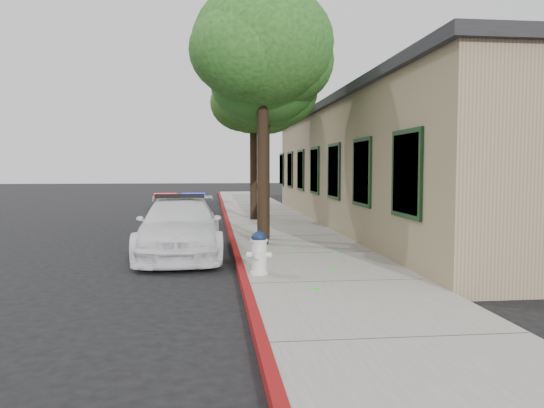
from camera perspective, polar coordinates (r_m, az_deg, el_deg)
The scene contains 9 objects.
ground at distance 8.94m, azimuth -3.24°, elevation -9.45°, with size 120.00×120.00×0.00m, color black.
sidewalk at distance 12.04m, azimuth 3.61°, elevation -5.59°, with size 3.20×60.00×0.15m, color gray.
red_curb at distance 11.87m, azimuth -3.77°, elevation -5.70°, with size 0.14×60.00×0.16m, color maroon.
clapboard_building at distance 19.09m, azimuth 15.65°, elevation 3.99°, with size 7.30×20.89×4.24m.
police_car at distance 12.58m, azimuth -9.84°, elevation -2.45°, with size 1.99×4.69×1.47m.
fire_hydrant at distance 9.57m, azimuth -1.40°, elevation -5.20°, with size 0.46×0.40×0.79m.
street_tree_near at distance 13.51m, azimuth -0.95°, elevation 16.16°, with size 3.63×3.49×6.40m.
street_tree_mid at distance 14.32m, azimuth -0.72°, elevation 12.73°, with size 2.90×2.91×5.44m.
street_tree_far at distance 19.64m, azimuth -1.92°, elevation 10.89°, with size 3.26×3.01×5.70m.
Camera 1 is at (-0.48, -8.69, 2.08)m, focal length 35.07 mm.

